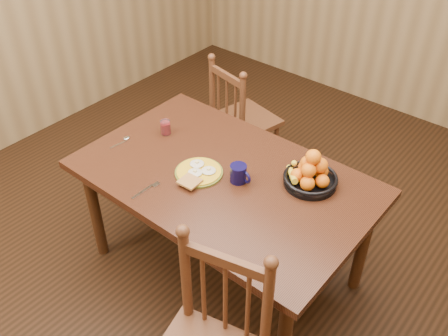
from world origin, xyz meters
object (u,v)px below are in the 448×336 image
Objects in this scene: dining_table at (224,187)px; coffee_mug at (239,174)px; fruit_bowl at (311,174)px; breakfast_plate at (198,172)px; chair_far at (242,119)px.

coffee_mug reaches higher than dining_table.
fruit_bowl is (0.40, 0.23, 0.15)m from dining_table.
dining_table is 5.52× the size of breakfast_plate.
fruit_bowl is (0.95, -0.65, 0.36)m from chair_far.
breakfast_plate is 0.60m from fruit_bowl.
fruit_bowl reaches higher than coffee_mug.
chair_far reaches higher than coffee_mug.
breakfast_plate is (0.44, -0.96, 0.31)m from chair_far.
coffee_mug is at bearing 7.76° from dining_table.
chair_far is 3.21× the size of breakfast_plate.
coffee_mug is at bearing 24.19° from breakfast_plate.
dining_table is 1.72× the size of chair_far.
fruit_bowl reaches higher than dining_table.
coffee_mug is (0.21, 0.09, 0.04)m from breakfast_plate.
coffee_mug is at bearing -143.95° from fruit_bowl.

